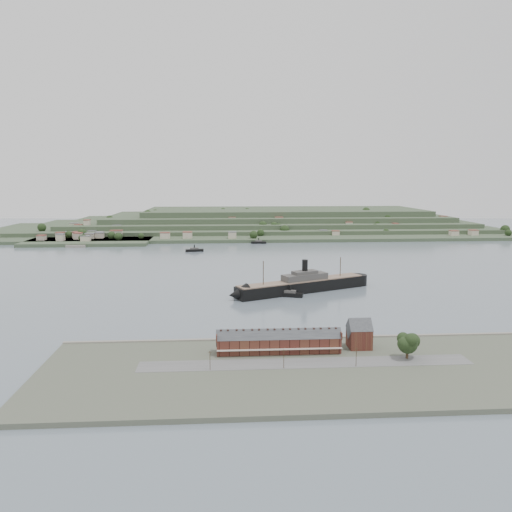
{
  "coord_description": "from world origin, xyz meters",
  "views": [
    {
      "loc": [
        -34.06,
        -380.1,
        78.6
      ],
      "look_at": [
        -7.11,
        30.0,
        14.83
      ],
      "focal_mm": 35.0,
      "sensor_mm": 36.0,
      "label": 1
    }
  ],
  "objects": [
    {
      "name": "far_peninsula",
      "position": [
        27.91,
        393.1,
        11.88
      ],
      "size": [
        760.0,
        309.0,
        30.0
      ],
      "color": "#35442D",
      "rests_on": "ground"
    },
    {
      "name": "terrace_row",
      "position": [
        -10.0,
        -168.02,
        6.84
      ],
      "size": [
        55.6,
        9.8,
        11.07
      ],
      "color": "#4D211B",
      "rests_on": "ground"
    },
    {
      "name": "ground",
      "position": [
        0.0,
        0.0,
        0.0
      ],
      "size": [
        1400.0,
        1400.0,
        0.0
      ],
      "primitive_type": "plane",
      "color": "slate",
      "rests_on": "ground"
    },
    {
      "name": "tugboat",
      "position": [
        10.29,
        -54.89,
        1.89
      ],
      "size": [
        17.74,
        9.7,
        7.73
      ],
      "color": "black",
      "rests_on": "ground"
    },
    {
      "name": "steamship",
      "position": [
        18.11,
        -42.26,
        5.03
      ],
      "size": [
        106.41,
        57.37,
        27.24
      ],
      "color": "black",
      "rests_on": "ground"
    },
    {
      "name": "ferry_west",
      "position": [
        -65.86,
        161.71,
        1.76
      ],
      "size": [
        20.06,
        8.37,
        7.3
      ],
      "color": "black",
      "rests_on": "ground"
    },
    {
      "name": "near_shore",
      "position": [
        0.0,
        -186.75,
        1.01
      ],
      "size": [
        220.0,
        80.0,
        2.6
      ],
      "color": "#4C5142",
      "rests_on": "ground"
    },
    {
      "name": "gabled_building",
      "position": [
        27.5,
        -164.0,
        8.19
      ],
      "size": [
        10.4,
        10.18,
        14.09
      ],
      "color": "#4D211B",
      "rests_on": "ground"
    },
    {
      "name": "ferry_east",
      "position": [
        8.95,
        225.0,
        1.69
      ],
      "size": [
        18.97,
        6.23,
        7.02
      ],
      "color": "black",
      "rests_on": "ground"
    },
    {
      "name": "fig_tree",
      "position": [
        44.58,
        -179.84,
        9.24
      ],
      "size": [
        10.63,
        9.2,
        11.86
      ],
      "color": "#3B2B1B",
      "rests_on": "ground"
    }
  ]
}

